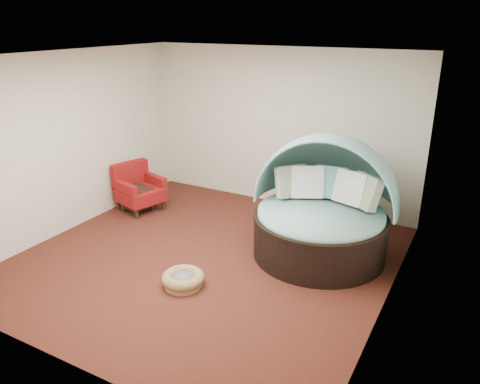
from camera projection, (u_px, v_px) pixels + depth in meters
The scene contains 10 objects.
floor at pixel (206, 258), 6.72m from camera, with size 5.00×5.00×0.00m, color #491E15.
wall_back at pixel (280, 128), 8.28m from camera, with size 5.00×5.00×0.00m, color beige.
wall_front at pixel (52, 238), 4.17m from camera, with size 5.00×5.00×0.00m, color beige.
wall_left at pixel (70, 143), 7.35m from camera, with size 5.00×5.00×0.00m, color beige.
wall_right at pixel (396, 198), 5.11m from camera, with size 5.00×5.00×0.00m, color beige.
ceiling at pixel (200, 56), 5.74m from camera, with size 5.00×5.00×0.00m, color white.
canopy_daybed at pixel (323, 200), 6.63m from camera, with size 2.16×2.07×1.75m.
pet_basket at pixel (183, 279), 5.99m from camera, with size 0.70×0.70×0.19m.
red_armchair at pixel (138, 189), 8.32m from camera, with size 0.88×0.88×0.84m.
side_table at pixel (137, 197), 8.23m from camera, with size 0.54×0.54×0.44m.
Camera 1 is at (3.28, -4.99, 3.25)m, focal length 35.00 mm.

